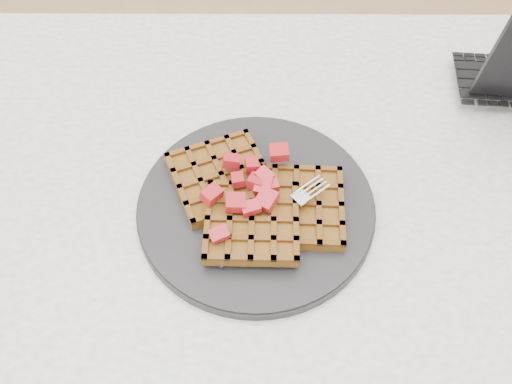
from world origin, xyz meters
TOP-DOWN VIEW (x-y plane):
  - table at (0.00, 0.00)m, footprint 1.20×0.80m
  - plate at (-0.04, -0.00)m, footprint 0.30×0.30m
  - waffles at (-0.04, -0.01)m, footprint 0.23×0.21m
  - strawberry_pile at (-0.04, -0.00)m, footprint 0.15×0.15m
  - fork at (-0.01, -0.04)m, footprint 0.15×0.13m

SIDE VIEW (x-z plane):
  - table at x=0.00m, z-range 0.26..1.01m
  - plate at x=-0.04m, z-range 0.75..0.77m
  - fork at x=-0.01m, z-range 0.77..0.78m
  - waffles at x=-0.04m, z-range 0.76..0.79m
  - strawberry_pile at x=-0.04m, z-range 0.79..0.82m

